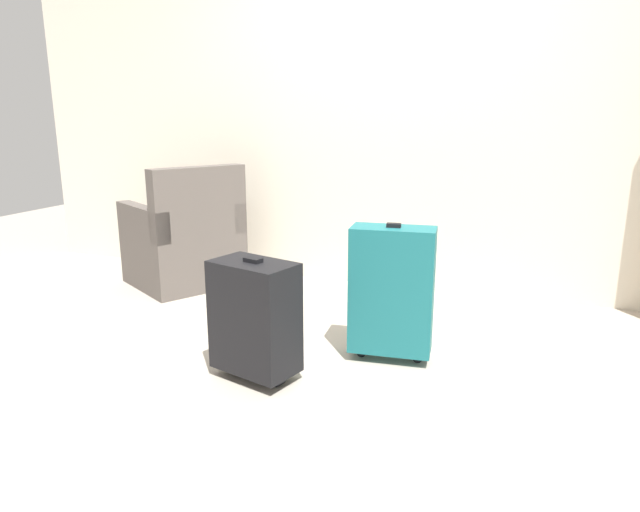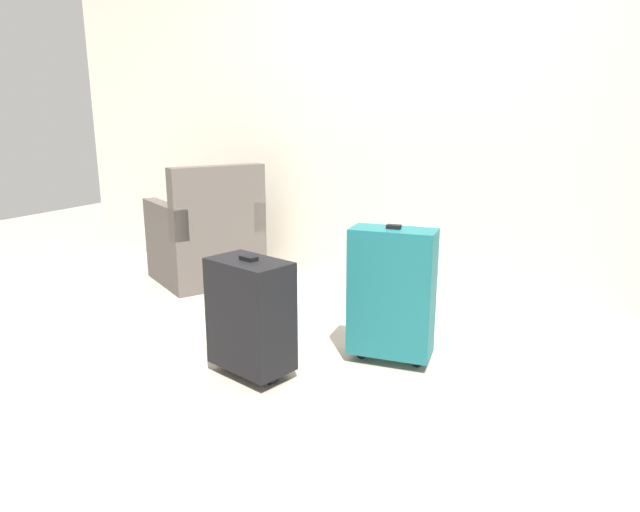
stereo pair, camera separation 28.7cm
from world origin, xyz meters
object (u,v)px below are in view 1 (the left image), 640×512
Objects in this scene: armchair at (185,243)px; mug at (245,287)px; suitcase_teal at (392,290)px; suitcase_black at (255,317)px.

mug is at bearing -7.19° from armchair.
suitcase_teal reaches higher than suitcase_black.
suitcase_teal is at bearing -24.44° from armchair.
mug is at bearing 149.26° from suitcase_teal.
suitcase_teal is at bearing -30.74° from mug.
armchair is 1.92m from suitcase_teal.
armchair reaches higher than suitcase_black.
armchair is 0.59m from mug.
suitcase_teal is 1.20× the size of suitcase_black.
suitcase_black is at bearing -141.64° from suitcase_teal.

